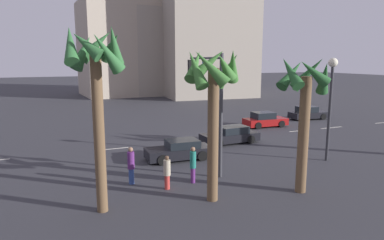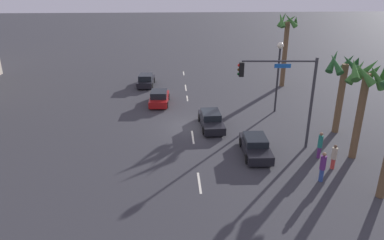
% 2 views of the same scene
% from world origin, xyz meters
% --- Properties ---
extents(ground_plane, '(220.00, 220.00, 0.00)m').
position_xyz_m(ground_plane, '(0.00, 0.00, 0.00)').
color(ground_plane, '#333338').
extents(lane_stripe_0, '(1.99, 0.14, 0.01)m').
position_xyz_m(lane_stripe_0, '(-18.00, 0.00, 0.01)').
color(lane_stripe_0, silver).
rests_on(lane_stripe_0, ground_plane).
extents(lane_stripe_1, '(2.45, 0.14, 0.01)m').
position_xyz_m(lane_stripe_1, '(-11.38, 0.00, 0.01)').
color(lane_stripe_1, silver).
rests_on(lane_stripe_1, ground_plane).
extents(lane_stripe_2, '(1.83, 0.14, 0.01)m').
position_xyz_m(lane_stripe_2, '(-7.53, 0.00, 0.01)').
color(lane_stripe_2, silver).
rests_on(lane_stripe_2, ground_plane).
extents(lane_stripe_3, '(2.43, 0.14, 0.01)m').
position_xyz_m(lane_stripe_3, '(2.14, 0.00, 0.01)').
color(lane_stripe_3, silver).
rests_on(lane_stripe_3, ground_plane).
extents(lane_stripe_4, '(2.40, 0.14, 0.01)m').
position_xyz_m(lane_stripe_4, '(8.80, 0.00, 0.01)').
color(lane_stripe_4, silver).
rests_on(lane_stripe_4, ground_plane).
extents(car_0, '(4.09, 2.00, 1.39)m').
position_xyz_m(car_0, '(-5.93, -2.81, 0.63)').
color(car_0, maroon).
rests_on(car_0, ground_plane).
extents(car_1, '(4.51, 1.93, 1.28)m').
position_xyz_m(car_1, '(0.15, 1.63, 0.60)').
color(car_1, black).
rests_on(car_1, ground_plane).
extents(car_2, '(4.20, 1.91, 1.25)m').
position_xyz_m(car_2, '(5.21, 4.19, 0.59)').
color(car_2, black).
rests_on(car_2, ground_plane).
extents(car_3, '(4.13, 1.95, 1.37)m').
position_xyz_m(car_3, '(-12.49, -4.51, 0.63)').
color(car_3, black).
rests_on(car_3, ground_plane).
extents(traffic_signal, '(0.59, 5.35, 6.59)m').
position_xyz_m(traffic_signal, '(4.23, 6.40, 4.47)').
color(traffic_signal, '#38383D').
rests_on(traffic_signal, ground_plane).
extents(streetlamp, '(0.56, 0.56, 6.36)m').
position_xyz_m(streetlamp, '(-3.24, 7.93, 4.43)').
color(streetlamp, '#2D2D33').
rests_on(streetlamp, ground_plane).
extents(pedestrian_0, '(0.44, 0.44, 1.69)m').
position_xyz_m(pedestrian_0, '(7.54, 8.73, 0.89)').
color(pedestrian_0, '#BF3833').
rests_on(pedestrian_0, ground_plane).
extents(pedestrian_1, '(0.36, 0.36, 1.93)m').
position_xyz_m(pedestrian_1, '(9.00, 7.37, 1.03)').
color(pedestrian_1, '#2D478C').
rests_on(pedestrian_1, ground_plane).
extents(pedestrian_2, '(0.41, 0.41, 1.90)m').
position_xyz_m(pedestrian_2, '(6.04, 8.40, 1.02)').
color(pedestrian_2, '#59266B').
rests_on(pedestrian_2, ground_plane).
extents(palm_tree_0, '(2.48, 2.50, 8.19)m').
position_xyz_m(palm_tree_0, '(-11.52, 11.05, 5.68)').
color(palm_tree_0, brown).
rests_on(palm_tree_0, ground_plane).
extents(palm_tree_1, '(2.69, 2.74, 6.86)m').
position_xyz_m(palm_tree_1, '(6.09, 10.77, 5.12)').
color(palm_tree_1, brown).
rests_on(palm_tree_1, ground_plane).
extents(palm_tree_3, '(2.65, 2.68, 6.52)m').
position_xyz_m(palm_tree_3, '(1.72, 11.38, 4.63)').
color(palm_tree_3, brown).
rests_on(palm_tree_3, ground_plane).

